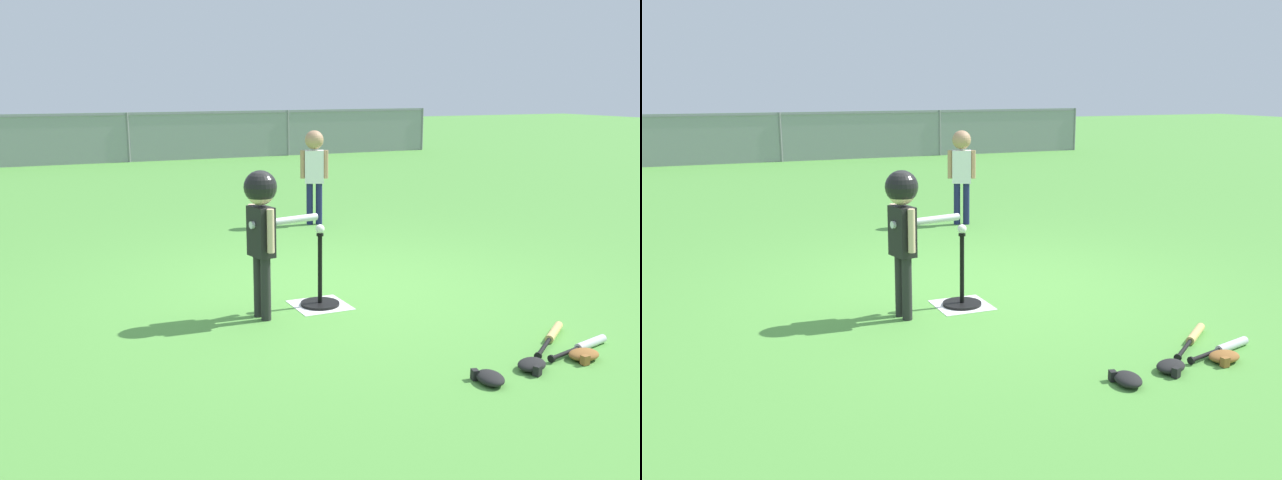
% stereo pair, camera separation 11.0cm
% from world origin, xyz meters
% --- Properties ---
extents(ground_plane, '(60.00, 60.00, 0.00)m').
position_xyz_m(ground_plane, '(0.00, 0.00, 0.00)').
color(ground_plane, '#51933D').
extents(home_plate, '(0.44, 0.44, 0.01)m').
position_xyz_m(home_plate, '(-0.32, -0.34, 0.00)').
color(home_plate, white).
rests_on(home_plate, ground_plane).
extents(batting_tee, '(0.32, 0.32, 0.60)m').
position_xyz_m(batting_tee, '(-0.32, -0.34, 0.09)').
color(batting_tee, black).
rests_on(batting_tee, ground_plane).
extents(baseball_on_tee, '(0.07, 0.07, 0.07)m').
position_xyz_m(baseball_on_tee, '(-0.32, -0.34, 0.64)').
color(baseball_on_tee, white).
rests_on(baseball_on_tee, batting_tee).
extents(batter_child, '(0.63, 0.32, 1.15)m').
position_xyz_m(batter_child, '(-0.85, -0.45, 0.82)').
color(batter_child, '#262626').
rests_on(batter_child, ground_plane).
extents(fielder_deep_center, '(0.34, 0.24, 1.21)m').
position_xyz_m(fielder_deep_center, '(1.00, 2.84, 0.78)').
color(fielder_deep_center, '#191E4C').
rests_on(fielder_deep_center, ground_plane).
extents(spare_bat_silver, '(0.62, 0.21, 0.06)m').
position_xyz_m(spare_bat_silver, '(0.95, -1.98, 0.03)').
color(spare_bat_silver, silver).
rests_on(spare_bat_silver, ground_plane).
extents(spare_bat_wood, '(0.59, 0.47, 0.06)m').
position_xyz_m(spare_bat_wood, '(0.88, -1.73, 0.03)').
color(spare_bat_wood, '#DBB266').
rests_on(spare_bat_wood, ground_plane).
extents(glove_by_plate, '(0.26, 0.24, 0.07)m').
position_xyz_m(glove_by_plate, '(0.38, -2.11, 0.04)').
color(glove_by_plate, black).
rests_on(glove_by_plate, ground_plane).
extents(glove_near_bats, '(0.23, 0.18, 0.07)m').
position_xyz_m(glove_near_bats, '(0.80, -2.11, 0.04)').
color(glove_near_bats, brown).
rests_on(glove_near_bats, ground_plane).
extents(glove_tossed_aside, '(0.21, 0.25, 0.07)m').
position_xyz_m(glove_tossed_aside, '(0.00, -2.17, 0.04)').
color(glove_tossed_aside, black).
rests_on(glove_tossed_aside, ground_plane).
extents(outfield_fence, '(16.06, 0.06, 1.15)m').
position_xyz_m(outfield_fence, '(0.00, 11.52, 0.62)').
color(outfield_fence, slate).
rests_on(outfield_fence, ground_plane).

